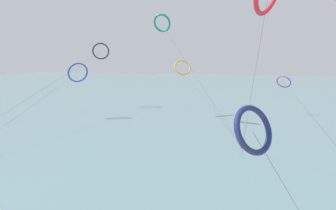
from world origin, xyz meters
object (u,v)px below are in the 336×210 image
(kite_violet, at_px, (284,82))
(kite_amber, at_px, (183,68))
(kite_charcoal, at_px, (101,51))
(surfer_coral, at_px, (242,144))
(kite_navy, at_px, (254,130))
(kite_teal, at_px, (162,23))
(kite_cobalt, at_px, (78,72))

(kite_violet, distance_m, kite_amber, 26.00)
(kite_charcoal, bearing_deg, surfer_coral, 109.37)
(kite_charcoal, relative_size, kite_amber, 2.26)
(kite_charcoal, bearing_deg, kite_violet, 143.52)
(kite_navy, distance_m, kite_teal, 37.49)
(surfer_coral, xyz_separation_m, kite_teal, (-16.42, 13.67, 20.67))
(kite_cobalt, relative_size, kite_charcoal, 0.62)
(kite_cobalt, relative_size, kite_teal, 1.27)
(kite_cobalt, distance_m, kite_teal, 22.80)
(kite_teal, xyz_separation_m, kite_violet, (28.72, 11.68, -13.24))
(kite_navy, distance_m, kite_charcoal, 55.95)
(kite_navy, distance_m, kite_amber, 39.32)
(kite_navy, xyz_separation_m, kite_teal, (-14.39, 32.36, 12.30))
(surfer_coral, bearing_deg, kite_violet, 40.94)
(kite_amber, bearing_deg, kite_violet, -10.90)
(kite_teal, xyz_separation_m, kite_amber, (3.75, 5.39, -9.61))
(surfer_coral, xyz_separation_m, kite_cobalt, (-36.43, 11.12, 10.04))
(kite_navy, height_order, kite_amber, kite_amber)
(kite_amber, bearing_deg, kite_teal, -149.85)
(kite_cobalt, xyz_separation_m, kite_violet, (48.73, 14.22, -2.61))
(kite_cobalt, height_order, kite_charcoal, kite_charcoal)
(kite_navy, relative_size, kite_teal, 0.46)
(surfer_coral, xyz_separation_m, kite_violet, (12.30, 25.35, 7.44))
(kite_cobalt, bearing_deg, kite_teal, -4.39)
(kite_charcoal, height_order, kite_violet, kite_charcoal)
(kite_violet, bearing_deg, kite_navy, 109.05)
(kite_navy, bearing_deg, kite_violet, 28.18)
(kite_cobalt, distance_m, kite_charcoal, 13.97)
(kite_charcoal, relative_size, kite_violet, 1.02)
(kite_teal, height_order, kite_charcoal, kite_teal)
(kite_navy, relative_size, kite_violet, 0.23)
(surfer_coral, xyz_separation_m, kite_navy, (-2.02, -18.69, 8.37))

